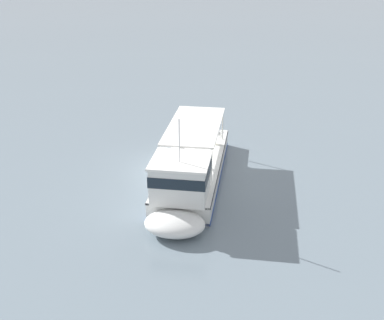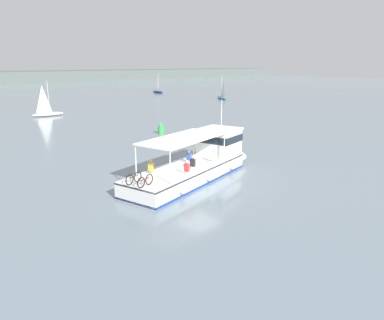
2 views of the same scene
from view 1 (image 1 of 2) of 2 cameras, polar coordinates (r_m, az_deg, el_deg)
ground_plane at (r=29.48m, az=-2.53°, el=-1.24°), size 400.00×400.00×0.00m
ferry_main at (r=26.70m, az=-0.33°, el=-1.63°), size 13.07×6.07×5.32m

